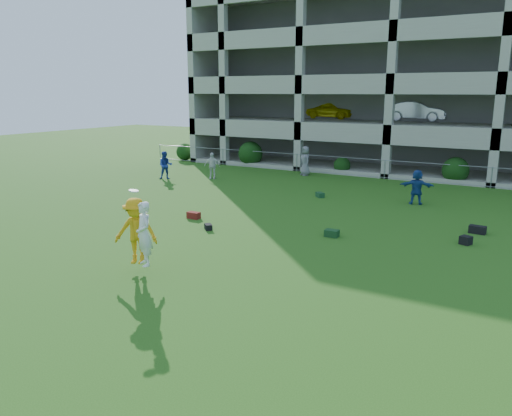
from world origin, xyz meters
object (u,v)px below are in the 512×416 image
Objects in this scene: bystander_c at (305,161)px; bystander_b at (212,166)px; bystander_d at (417,187)px; frisbee_contest at (138,232)px; crate_d at (466,240)px; parking_garage at (423,81)px; bystander_a at (165,165)px.

bystander_b is at bearing -98.61° from bystander_c.
frisbee_contest is (-4.85, -13.67, 0.45)m from bystander_d.
crate_d is (11.18, -10.70, -0.79)m from bystander_c.
frisbee_contest is at bearing -93.00° from parking_garage.
crate_d is at bearing 45.30° from frisbee_contest.
frisbee_contest is (3.29, -18.68, 0.36)m from bystander_c.
bystander_c is 1.12× the size of bystander_d.
parking_garage is (1.50, 28.64, 4.72)m from frisbee_contest.
bystander_c is at bearing 136.27° from crate_d.
bystander_b is 0.96× the size of bystander_d.
bystander_c is 18.97m from frisbee_contest.
bystander_d is 0.06× the size of parking_garage.
bystander_a is 16.51m from frisbee_contest.
bystander_b is 0.70× the size of frisbee_contest.
bystander_a reaches higher than crate_d.
parking_garage is at bearing -90.80° from bystander_d.
bystander_c is (6.80, 5.62, 0.08)m from bystander_a.
parking_garage is at bearing 16.58° from bystander_a.
bystander_c is 9.56m from bystander_d.
bystander_c reaches higher than bystander_b.
bystander_a is at bearing 127.67° from frisbee_contest.
crate_d is at bearing -50.08° from bystander_b.
bystander_c is 0.06× the size of parking_garage.
crate_d is (15.61, -6.64, -0.66)m from bystander_b.
frisbee_contest reaches higher than bystander_d.
parking_garage is (-6.40, 20.66, 5.86)m from crate_d.
bystander_c is at bearing 2.78° from bystander_a.
bystander_d is 0.73× the size of frisbee_contest.
frisbee_contest is (-7.90, -7.98, 1.14)m from crate_d.
frisbee_contest reaches higher than bystander_b.
parking_garage reaches higher than bystander_c.
bystander_a is at bearing -126.64° from parking_garage.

